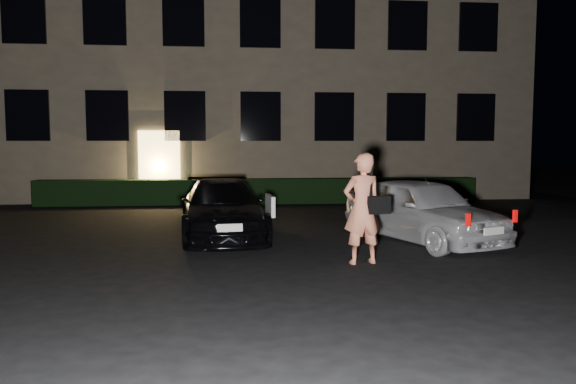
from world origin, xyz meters
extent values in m
plane|color=black|center=(0.00, 0.00, 0.00)|extent=(80.00, 80.00, 0.00)
cube|color=brown|center=(0.00, 15.00, 6.00)|extent=(20.00, 8.00, 12.00)
cube|color=#E6BE69|center=(-3.50, 10.94, 1.25)|extent=(1.40, 0.10, 2.50)
cube|color=black|center=(-7.80, 10.94, 3.00)|extent=(1.40, 0.10, 1.70)
cube|color=black|center=(-5.20, 10.94, 3.00)|extent=(1.40, 0.10, 1.70)
cube|color=black|center=(-2.60, 10.94, 3.00)|extent=(1.40, 0.10, 1.70)
cube|color=black|center=(0.00, 10.94, 3.00)|extent=(1.40, 0.10, 1.70)
cube|color=black|center=(2.60, 10.94, 3.00)|extent=(1.40, 0.10, 1.70)
cube|color=black|center=(5.20, 10.94, 3.00)|extent=(1.40, 0.10, 1.70)
cube|color=black|center=(7.80, 10.94, 3.00)|extent=(1.40, 0.10, 1.70)
cube|color=black|center=(-7.80, 10.94, 6.20)|extent=(1.40, 0.10, 1.70)
cube|color=black|center=(-5.20, 10.94, 6.20)|extent=(1.40, 0.10, 1.70)
cube|color=black|center=(-2.60, 10.94, 6.20)|extent=(1.40, 0.10, 1.70)
cube|color=black|center=(0.00, 10.94, 6.20)|extent=(1.40, 0.10, 1.70)
cube|color=black|center=(2.60, 10.94, 6.20)|extent=(1.40, 0.10, 1.70)
cube|color=black|center=(5.20, 10.94, 6.20)|extent=(1.40, 0.10, 1.70)
cube|color=black|center=(7.80, 10.94, 6.20)|extent=(1.40, 0.10, 1.70)
cube|color=black|center=(0.00, 10.50, 0.42)|extent=(15.00, 0.70, 0.85)
imported|color=black|center=(-1.25, 3.69, 0.63)|extent=(2.11, 4.50, 1.27)
cube|color=white|center=(-0.23, 2.96, 0.79)|extent=(0.15, 0.91, 0.42)
cube|color=silver|center=(-1.07, 1.43, 0.55)|extent=(0.46, 0.08, 0.14)
imported|color=silver|center=(2.95, 2.64, 0.69)|extent=(2.93, 4.35, 1.37)
cube|color=red|center=(3.09, 0.64, 0.75)|extent=(0.10, 0.08, 0.23)
cube|color=red|center=(4.16, 1.04, 0.75)|extent=(0.10, 0.08, 0.23)
cube|color=silver|center=(3.64, 0.79, 0.52)|extent=(0.44, 0.20, 0.14)
imported|color=#F18864|center=(1.21, 0.71, 0.96)|extent=(0.78, 0.59, 1.93)
cube|color=black|center=(1.48, 0.63, 1.03)|extent=(0.42, 0.25, 0.31)
cube|color=black|center=(1.34, 0.65, 1.47)|extent=(0.06, 0.07, 0.60)
camera|label=1|loc=(-1.04, -8.74, 2.11)|focal=35.00mm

